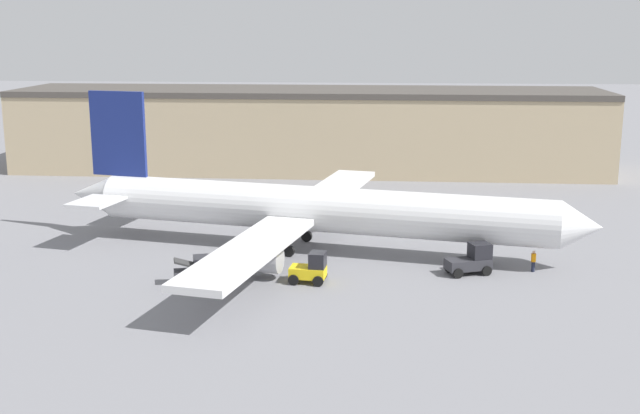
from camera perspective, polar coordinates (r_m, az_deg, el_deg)
ground_plane at (r=65.63m, az=0.00°, el=-3.12°), size 400.00×400.00×0.00m
terminal_building at (r=102.17m, az=-0.79°, el=5.54°), size 73.31×14.83×10.25m
airplane at (r=65.09m, az=-0.94°, el=-0.11°), size 44.30×40.33×12.57m
ground_crew_worker at (r=61.93m, az=14.94°, el=-3.69°), size 0.36×0.36×1.63m
baggage_tug at (r=57.30m, az=-0.65°, el=-4.42°), size 2.71×2.09×2.27m
belt_loader_truck at (r=57.67m, az=-8.91°, el=-4.55°), size 2.87×2.60×1.99m
pushback_tug at (r=60.39m, az=10.75°, el=-3.73°), size 3.59×2.72×2.29m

